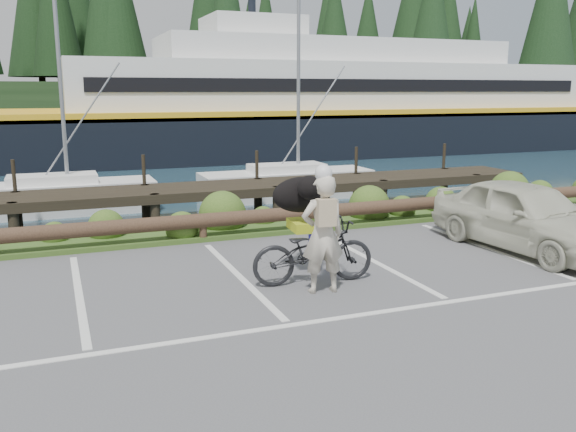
# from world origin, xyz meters

# --- Properties ---
(ground) EXTENTS (72.00, 72.00, 0.00)m
(ground) POSITION_xyz_m (0.00, 0.00, 0.00)
(ground) COLOR #4C4C4E
(harbor_backdrop) EXTENTS (170.00, 160.00, 30.00)m
(harbor_backdrop) POSITION_xyz_m (0.39, 78.47, -0.00)
(harbor_backdrop) COLOR #1B3441
(harbor_backdrop) RESTS_ON ground
(vegetation_strip) EXTENTS (34.00, 1.60, 0.10)m
(vegetation_strip) POSITION_xyz_m (0.00, 5.30, 0.05)
(vegetation_strip) COLOR #3D5B21
(vegetation_strip) RESTS_ON ground
(log_rail) EXTENTS (32.00, 0.30, 0.60)m
(log_rail) POSITION_xyz_m (0.00, 4.60, 0.00)
(log_rail) COLOR #443021
(log_rail) RESTS_ON ground
(bicycle) EXTENTS (2.09, 0.91, 1.07)m
(bicycle) POSITION_xyz_m (1.03, 1.20, 0.53)
(bicycle) COLOR black
(bicycle) RESTS_ON ground
(cyclist) EXTENTS (0.72, 0.51, 1.87)m
(cyclist) POSITION_xyz_m (0.99, 0.73, 0.93)
(cyclist) COLOR beige
(cyclist) RESTS_ON ground
(dog) EXTENTS (0.62, 1.10, 0.61)m
(dog) POSITION_xyz_m (1.10, 1.85, 1.37)
(dog) COLOR black
(dog) RESTS_ON bicycle
(parked_car) EXTENTS (2.01, 4.22, 1.39)m
(parked_car) POSITION_xyz_m (5.79, 1.65, 0.70)
(parked_car) COLOR beige
(parked_car) RESTS_ON ground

